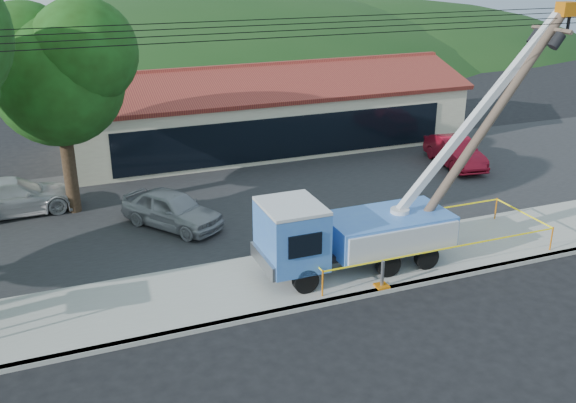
{
  "coord_description": "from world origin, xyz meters",
  "views": [
    {
      "loc": [
        -7.85,
        -14.0,
        10.51
      ],
      "look_at": [
        -0.34,
        5.0,
        2.49
      ],
      "focal_mm": 40.0,
      "sensor_mm": 36.0,
      "label": 1
    }
  ],
  "objects_px": {
    "car_silver": "(173,228)",
    "car_white": "(16,216)",
    "leaning_pole": "(487,125)",
    "utility_truck": "(353,229)",
    "car_red": "(454,167)"
  },
  "relations": [
    {
      "from": "utility_truck",
      "to": "car_white",
      "type": "relative_size",
      "value": 2.15
    },
    {
      "from": "leaning_pole",
      "to": "car_red",
      "type": "distance_m",
      "value": 11.15
    },
    {
      "from": "car_silver",
      "to": "car_white",
      "type": "bearing_deg",
      "value": 112.0
    },
    {
      "from": "leaning_pole",
      "to": "car_silver",
      "type": "height_order",
      "value": "leaning_pole"
    },
    {
      "from": "car_red",
      "to": "car_white",
      "type": "distance_m",
      "value": 21.23
    },
    {
      "from": "car_silver",
      "to": "car_white",
      "type": "distance_m",
      "value": 7.06
    },
    {
      "from": "car_white",
      "to": "leaning_pole",
      "type": "bearing_deg",
      "value": -125.38
    },
    {
      "from": "car_red",
      "to": "car_white",
      "type": "height_order",
      "value": "car_white"
    },
    {
      "from": "leaning_pole",
      "to": "car_silver",
      "type": "bearing_deg",
      "value": 148.47
    },
    {
      "from": "utility_truck",
      "to": "leaning_pole",
      "type": "xyz_separation_m",
      "value": [
        5.0,
        -0.17,
        3.19
      ]
    },
    {
      "from": "car_white",
      "to": "car_red",
      "type": "bearing_deg",
      "value": -97.11
    },
    {
      "from": "utility_truck",
      "to": "car_white",
      "type": "xyz_separation_m",
      "value": [
        -10.98,
        9.77,
        -1.64
      ]
    },
    {
      "from": "utility_truck",
      "to": "leaning_pole",
      "type": "relative_size",
      "value": 1.31
    },
    {
      "from": "utility_truck",
      "to": "leaning_pole",
      "type": "bearing_deg",
      "value": -1.93
    },
    {
      "from": "utility_truck",
      "to": "car_red",
      "type": "distance_m",
      "value": 13.34
    }
  ]
}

